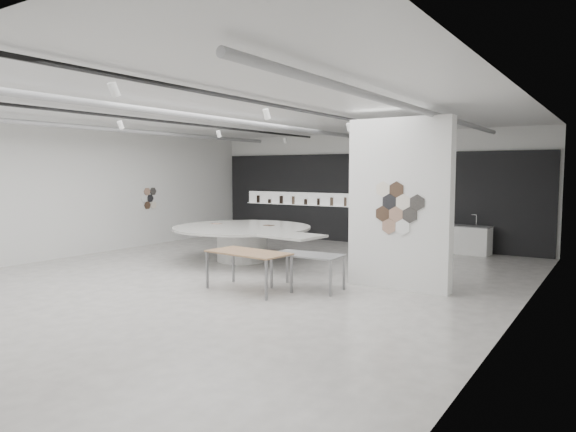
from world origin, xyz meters
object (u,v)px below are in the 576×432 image
Objects in this scene: sample_table_stone at (308,257)px; display_island at (244,239)px; partition_column at (399,204)px; sample_table_wood at (248,255)px; kitchen_counter at (465,239)px.

display_island is at bearing 149.08° from sample_table_stone.
display_island reaches higher than sample_table_stone.
partition_column is 0.71× the size of display_island.
partition_column is at bearing 37.00° from sample_table_wood.
sample_table_wood is 7.86m from kitchen_counter.
sample_table_stone is (0.97, 0.78, -0.07)m from sample_table_wood.
display_island is 6.73m from kitchen_counter.
sample_table_wood is at bearing -141.16° from sample_table_stone.
display_island is 2.79× the size of sample_table_wood.
partition_column reaches higher than sample_table_stone.
sample_table_wood is 1.16× the size of kitchen_counter.
kitchen_counter is at bearing 76.94° from sample_table_stone.
sample_table_stone is (-1.57, -1.13, -1.11)m from partition_column.
kitchen_counter is (2.51, 7.44, -0.33)m from sample_table_wood.
sample_table_stone is (3.25, -1.95, 0.06)m from display_island.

